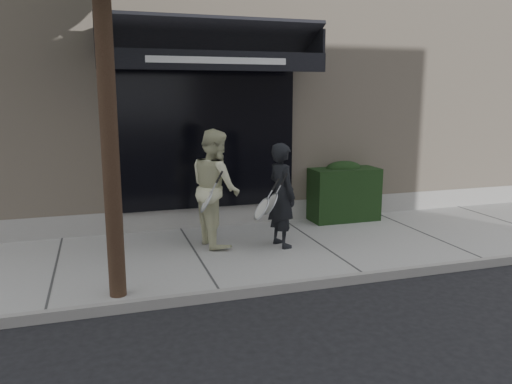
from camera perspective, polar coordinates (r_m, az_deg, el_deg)
name	(u,v)px	position (r m, az deg, el deg)	size (l,w,h in m)	color
ground	(316,249)	(8.31, 6.93, -6.47)	(80.00, 80.00, 0.00)	black
sidewalk	(317,245)	(8.30, 6.94, -6.08)	(20.00, 3.00, 0.12)	#999893
curb	(364,277)	(6.99, 12.25, -9.50)	(20.00, 0.10, 0.14)	gray
building_facade	(236,84)	(12.60, -2.35, 12.18)	(14.30, 8.04, 5.64)	#C0AC93
hedge	(343,192)	(9.71, 9.89, 0.02)	(1.30, 0.70, 1.14)	black
pedestrian_front	(282,195)	(7.83, 2.94, -0.39)	(0.81, 0.85, 1.65)	black
pedestrian_back	(215,188)	(7.91, -4.65, 0.50)	(0.82, 1.02, 1.86)	beige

